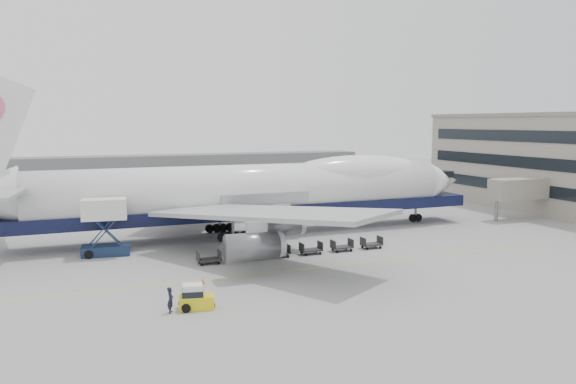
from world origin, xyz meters
name	(u,v)px	position (x,y,z in m)	size (l,w,h in m)	color
ground	(284,255)	(0.00, 0.00, 0.00)	(260.00, 260.00, 0.00)	gray
apron_line	(307,269)	(0.00, -6.00, 0.01)	(60.00, 0.15, 0.01)	gold
hangar	(120,172)	(-10.00, 70.00, 3.50)	(110.00, 8.00, 7.00)	slate
airliner	(254,190)	(0.64, 12.00, 5.62)	(67.00, 55.30, 19.98)	white
catering_truck	(105,223)	(-17.63, 7.26, 3.44)	(5.20, 3.87, 6.09)	#162643
baggage_tug	(195,298)	(-12.71, -13.44, 0.85)	(2.84, 1.89, 1.91)	yellow
ground_worker	(170,300)	(-14.60, -13.67, 0.98)	(0.71, 0.47, 1.96)	black
traffic_cone	(203,281)	(-10.63, -7.31, 0.26)	(0.37, 0.37, 0.55)	#DC590B
dolly_0	(209,259)	(-8.39, -0.54, 0.53)	(2.30, 1.35, 1.30)	#2D2D30
dolly_1	(244,255)	(-4.64, -0.54, 0.53)	(2.30, 1.35, 1.30)	#2D2D30
dolly_2	(278,252)	(-0.89, -0.54, 0.53)	(2.30, 1.35, 1.30)	#2D2D30
dolly_3	(311,249)	(2.86, -0.54, 0.53)	(2.30, 1.35, 1.30)	#2D2D30
dolly_4	(342,246)	(6.61, -0.54, 0.53)	(2.30, 1.35, 1.30)	#2D2D30
dolly_5	(371,244)	(10.36, -0.54, 0.53)	(2.30, 1.35, 1.30)	#2D2D30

